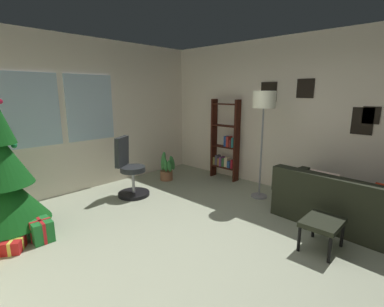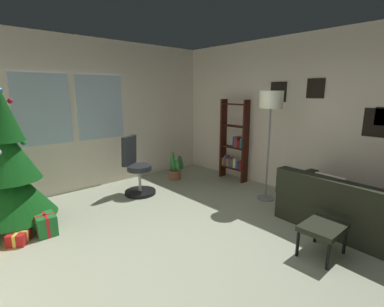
{
  "view_description": "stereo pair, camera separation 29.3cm",
  "coord_description": "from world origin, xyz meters",
  "px_view_note": "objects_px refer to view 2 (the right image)",
  "views": [
    {
      "loc": [
        -2.39,
        -1.91,
        1.84
      ],
      "look_at": [
        0.21,
        0.54,
        1.04
      ],
      "focal_mm": 26.07,
      "sensor_mm": 36.0,
      "label": 1
    },
    {
      "loc": [
        -2.18,
        -2.12,
        1.84
      ],
      "look_at": [
        0.21,
        0.54,
        1.04
      ],
      "focal_mm": 26.07,
      "sensor_mm": 36.0,
      "label": 2
    }
  ],
  "objects_px": {
    "couch": "(363,211)",
    "gift_box_green": "(46,224)",
    "holiday_tree": "(11,172)",
    "gift_box_red": "(19,237)",
    "office_chair": "(137,171)",
    "potted_plant": "(175,169)",
    "footstool": "(323,229)",
    "bookshelf": "(234,145)",
    "floor_lamp": "(271,107)"
  },
  "relations": [
    {
      "from": "couch",
      "to": "holiday_tree",
      "type": "bearing_deg",
      "value": 137.17
    },
    {
      "from": "gift_box_green",
      "to": "floor_lamp",
      "type": "xyz_separation_m",
      "value": [
        3.21,
        -1.23,
        1.46
      ]
    },
    {
      "from": "couch",
      "to": "bookshelf",
      "type": "height_order",
      "value": "bookshelf"
    },
    {
      "from": "couch",
      "to": "holiday_tree",
      "type": "distance_m",
      "value": 4.76
    },
    {
      "from": "gift_box_red",
      "to": "gift_box_green",
      "type": "relative_size",
      "value": 1.02
    },
    {
      "from": "gift_box_red",
      "to": "potted_plant",
      "type": "height_order",
      "value": "potted_plant"
    },
    {
      "from": "gift_box_red",
      "to": "gift_box_green",
      "type": "bearing_deg",
      "value": 3.16
    },
    {
      "from": "bookshelf",
      "to": "floor_lamp",
      "type": "xyz_separation_m",
      "value": [
        -0.47,
        -1.12,
        0.85
      ]
    },
    {
      "from": "holiday_tree",
      "to": "gift_box_green",
      "type": "relative_size",
      "value": 7.39
    },
    {
      "from": "holiday_tree",
      "to": "gift_box_red",
      "type": "relative_size",
      "value": 7.26
    },
    {
      "from": "bookshelf",
      "to": "couch",
      "type": "bearing_deg",
      "value": -99.57
    },
    {
      "from": "gift_box_green",
      "to": "floor_lamp",
      "type": "distance_m",
      "value": 3.73
    },
    {
      "from": "footstool",
      "to": "office_chair",
      "type": "distance_m",
      "value": 3.18
    },
    {
      "from": "gift_box_red",
      "to": "bookshelf",
      "type": "height_order",
      "value": "bookshelf"
    },
    {
      "from": "gift_box_green",
      "to": "office_chair",
      "type": "xyz_separation_m",
      "value": [
        1.68,
        0.5,
        0.29
      ]
    },
    {
      "from": "office_chair",
      "to": "floor_lamp",
      "type": "distance_m",
      "value": 2.59
    },
    {
      "from": "bookshelf",
      "to": "gift_box_green",
      "type": "bearing_deg",
      "value": 178.27
    },
    {
      "from": "couch",
      "to": "office_chair",
      "type": "relative_size",
      "value": 1.75
    },
    {
      "from": "office_chair",
      "to": "potted_plant",
      "type": "xyz_separation_m",
      "value": [
        1.05,
        0.19,
        -0.19
      ]
    },
    {
      "from": "footstool",
      "to": "potted_plant",
      "type": "distance_m",
      "value": 3.37
    },
    {
      "from": "gift_box_green",
      "to": "bookshelf",
      "type": "bearing_deg",
      "value": -1.73
    },
    {
      "from": "footstool",
      "to": "bookshelf",
      "type": "xyz_separation_m",
      "value": [
        1.46,
        2.52,
        0.42
      ]
    },
    {
      "from": "couch",
      "to": "potted_plant",
      "type": "relative_size",
      "value": 2.95
    },
    {
      "from": "holiday_tree",
      "to": "potted_plant",
      "type": "height_order",
      "value": "holiday_tree"
    },
    {
      "from": "potted_plant",
      "to": "bookshelf",
      "type": "bearing_deg",
      "value": -40.48
    },
    {
      "from": "couch",
      "to": "holiday_tree",
      "type": "relative_size",
      "value": 0.79
    },
    {
      "from": "bookshelf",
      "to": "office_chair",
      "type": "bearing_deg",
      "value": 162.84
    },
    {
      "from": "footstool",
      "to": "gift_box_green",
      "type": "height_order",
      "value": "footstool"
    },
    {
      "from": "footstool",
      "to": "bookshelf",
      "type": "bearing_deg",
      "value": 59.9
    },
    {
      "from": "potted_plant",
      "to": "floor_lamp",
      "type": "bearing_deg",
      "value": -76.02
    },
    {
      "from": "footstool",
      "to": "office_chair",
      "type": "relative_size",
      "value": 0.48
    },
    {
      "from": "footstool",
      "to": "holiday_tree",
      "type": "xyz_separation_m",
      "value": [
        -2.45,
        3.11,
        0.48
      ]
    },
    {
      "from": "footstool",
      "to": "gift_box_green",
      "type": "bearing_deg",
      "value": 130.05
    },
    {
      "from": "bookshelf",
      "to": "floor_lamp",
      "type": "height_order",
      "value": "floor_lamp"
    },
    {
      "from": "footstool",
      "to": "gift_box_green",
      "type": "distance_m",
      "value": 3.44
    },
    {
      "from": "couch",
      "to": "gift_box_red",
      "type": "relative_size",
      "value": 5.76
    },
    {
      "from": "office_chair",
      "to": "floor_lamp",
      "type": "bearing_deg",
      "value": -48.68
    },
    {
      "from": "couch",
      "to": "potted_plant",
      "type": "bearing_deg",
      "value": 98.32
    },
    {
      "from": "holiday_tree",
      "to": "potted_plant",
      "type": "relative_size",
      "value": 3.71
    },
    {
      "from": "gift_box_green",
      "to": "office_chair",
      "type": "distance_m",
      "value": 1.78
    },
    {
      "from": "gift_box_green",
      "to": "bookshelf",
      "type": "height_order",
      "value": "bookshelf"
    },
    {
      "from": "gift_box_red",
      "to": "office_chair",
      "type": "relative_size",
      "value": 0.3
    },
    {
      "from": "holiday_tree",
      "to": "office_chair",
      "type": "height_order",
      "value": "holiday_tree"
    },
    {
      "from": "couch",
      "to": "gift_box_green",
      "type": "xyz_separation_m",
      "value": [
        -3.23,
        2.74,
        -0.13
      ]
    },
    {
      "from": "couch",
      "to": "office_chair",
      "type": "height_order",
      "value": "office_chair"
    },
    {
      "from": "couch",
      "to": "gift_box_green",
      "type": "bearing_deg",
      "value": 139.72
    },
    {
      "from": "couch",
      "to": "footstool",
      "type": "height_order",
      "value": "couch"
    },
    {
      "from": "gift_box_green",
      "to": "office_chair",
      "type": "relative_size",
      "value": 0.3
    },
    {
      "from": "footstool",
      "to": "bookshelf",
      "type": "relative_size",
      "value": 0.3
    },
    {
      "from": "footstool",
      "to": "office_chair",
      "type": "height_order",
      "value": "office_chair"
    }
  ]
}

